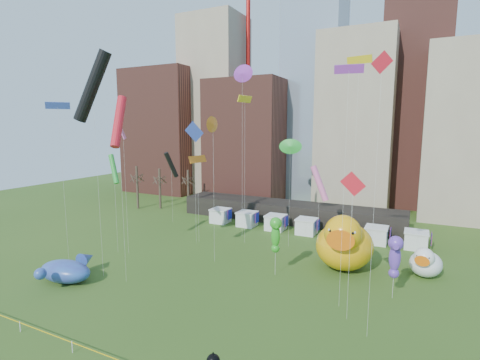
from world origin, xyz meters
The scene contains 26 objects.
skyline centered at (2.25, 61.06, 21.44)m, with size 101.00×23.00×68.00m.
pavilion centered at (-4.00, 42.00, 1.60)m, with size 38.00×6.00×3.20m, color black.
vendor_tents centered at (1.02, 36.00, 1.11)m, with size 33.24×2.80×2.40m.
bare_trees centered at (-30.17, 40.54, 4.01)m, with size 8.44×6.44×8.50m.
big_duck centered at (8.63, 24.37, 3.11)m, with size 6.97×9.04×6.78m.
small_duck centered at (16.97, 26.27, 1.61)m, with size 3.98×4.85×3.50m.
seahorse_green centered at (2.19, 19.43, 4.91)m, with size 1.74×1.94×6.56m.
seahorse_purple centered at (14.17, 19.28, 4.45)m, with size 1.48×1.81×6.16m.
whale_inflatable centered at (-16.97, 8.25, 1.20)m, with size 6.28×7.71×2.63m.
kite_0 centered at (10.95, 13.58, 11.36)m, with size 2.02×0.31×12.65m.
kite_1 centered at (-17.30, 17.64, 15.25)m, with size 3.13×3.51×15.93m.
kite_2 centered at (-21.42, 32.56, 9.87)m, with size 1.65×2.69×12.08m.
kite_3 centered at (-18.83, 17.33, 10.88)m, with size 2.26×1.50×12.76m.
kite_4 centered at (-5.66, 28.13, 19.68)m, with size 0.87×2.97×20.28m.
kite_5 centered at (-20.11, 10.99, 18.28)m, with size 1.81×2.15×18.85m.
kite_6 centered at (-5.77, 19.91, 16.40)m, with size 0.34×1.85×17.37m.
kite_7 centered at (9.92, 15.47, 20.65)m, with size 2.40×0.78×21.27m.
kite_8 centered at (12.83, 11.59, 19.39)m, with size 1.40×0.88×21.44m.
kite_9 centered at (4.35, 29.52, 8.94)m, with size 2.83×1.51×11.26m.
kite_10 centered at (-14.55, 10.88, 20.23)m, with size 4.46×2.80×23.90m.
kite_11 centered at (0.46, 29.14, 13.59)m, with size 1.99×0.65×14.61m.
kite_12 centered at (9.10, 26.17, 23.15)m, with size 2.78×1.00×23.82m.
kite_13 centered at (-11.79, 25.13, 15.26)m, with size 1.35×2.55×16.94m.
kite_14 centered at (-11.52, 25.41, 11.73)m, with size 1.00×3.18×12.26m.
kite_15 centered at (-7.29, 30.69, 23.52)m, with size 2.40×1.00×24.77m.
kite_16 centered at (-11.32, 10.95, 16.67)m, with size 1.93×3.20×19.30m.
Camera 1 is at (15.49, -16.10, 16.20)m, focal length 27.00 mm.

